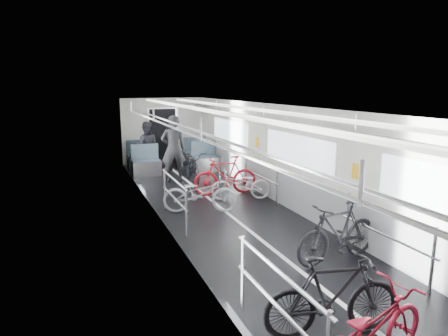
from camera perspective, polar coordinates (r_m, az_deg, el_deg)
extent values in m
cube|color=black|center=(8.71, 1.62, -7.33)|extent=(3.00, 14.00, 0.01)
cube|color=white|center=(8.24, 1.72, 8.63)|extent=(3.00, 14.00, 0.02)
cube|color=silver|center=(7.94, -8.36, -0.35)|extent=(0.02, 14.00, 2.40)
cube|color=silver|center=(9.07, 10.44, 1.08)|extent=(0.02, 14.00, 2.40)
cube|color=silver|center=(15.02, -8.75, 5.29)|extent=(3.00, 0.02, 2.40)
cube|color=white|center=(8.71, 1.62, -7.31)|extent=(0.08, 13.80, 0.01)
cube|color=gray|center=(8.14, -8.00, -5.50)|extent=(0.01, 13.90, 0.90)
cube|color=gray|center=(9.22, 10.11, -3.52)|extent=(0.01, 13.90, 0.90)
cube|color=white|center=(7.91, -8.19, 1.09)|extent=(0.01, 10.80, 0.75)
cube|color=white|center=(9.02, 10.33, 2.32)|extent=(0.01, 10.80, 0.75)
cube|color=white|center=(8.05, -1.93, 8.12)|extent=(0.14, 13.40, 0.05)
cube|color=white|center=(8.47, 5.18, 8.26)|extent=(0.14, 13.40, 0.05)
cube|color=black|center=(14.99, -8.68, 4.51)|extent=(0.95, 0.10, 2.00)
imported|color=#B3162F|center=(4.58, 20.17, -20.97)|extent=(1.69, 0.86, 0.85)
imported|color=black|center=(4.92, 15.27, -17.19)|extent=(1.71, 0.77, 0.99)
imported|color=#B4B4B9|center=(9.08, -3.46, -3.64)|extent=(1.79, 1.10, 0.89)
imported|color=black|center=(6.83, 15.98, -8.78)|extent=(1.72, 0.68, 1.01)
imported|color=silver|center=(10.06, 2.47, -2.38)|extent=(1.59, 0.88, 0.79)
imported|color=#B51622|center=(10.50, 0.19, -1.09)|extent=(1.75, 0.61, 1.04)
imported|color=black|center=(12.07, -4.49, 0.30)|extent=(0.75, 1.81, 0.93)
imported|color=black|center=(11.92, -7.25, 2.71)|extent=(0.78, 0.56, 2.00)
imported|color=#2E2C34|center=(13.73, -11.00, 3.07)|extent=(0.95, 0.82, 1.67)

